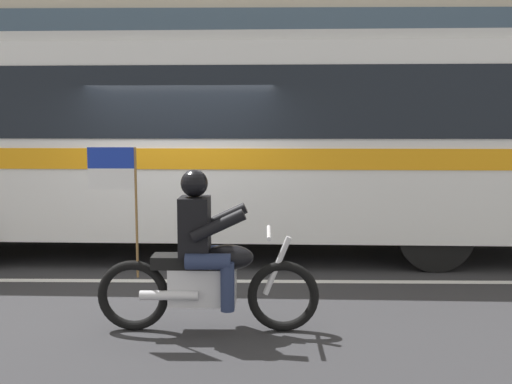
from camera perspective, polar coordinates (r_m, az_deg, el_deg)
ground_plane at (r=8.22m, az=-7.19°, el=-7.47°), size 60.00×60.00×0.00m
sidewalk_curb at (r=13.18m, az=-4.09°, el=-1.78°), size 28.00×3.80×0.15m
lane_center_stripe at (r=7.64m, az=-7.83°, el=-8.53°), size 26.60×0.14×0.01m
transit_bus at (r=9.12m, az=-4.14°, el=5.91°), size 11.35×2.89×3.22m
motorcycle_with_rider at (r=5.68m, az=-4.96°, el=-6.90°), size 2.20×0.64×1.78m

